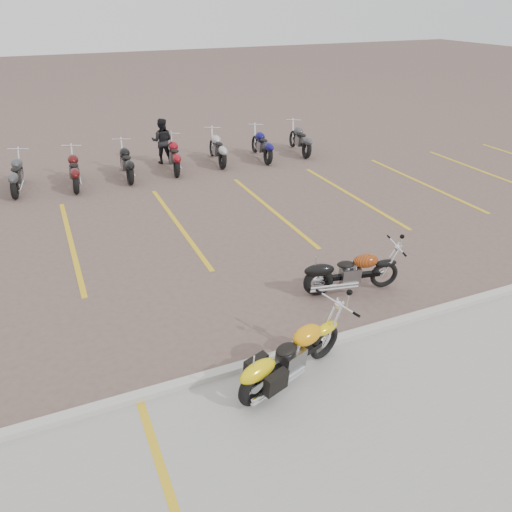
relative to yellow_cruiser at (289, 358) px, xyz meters
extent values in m
plane|color=brown|center=(0.06, 2.51, -0.44)|extent=(100.00, 100.00, 0.00)
cube|color=#9E9B93|center=(0.06, -1.99, -0.44)|extent=(60.00, 5.00, 0.01)
cube|color=#ADAAA3|center=(0.06, 0.51, -0.38)|extent=(60.00, 0.18, 0.12)
torus|color=black|center=(0.77, 0.27, -0.13)|extent=(0.63, 0.31, 0.63)
torus|color=black|center=(-0.66, -0.23, -0.13)|extent=(0.69, 0.38, 0.67)
cube|color=black|center=(0.06, 0.02, -0.07)|extent=(1.24, 0.53, 0.10)
cube|color=slate|center=(0.01, 0.00, -0.01)|extent=(0.48, 0.41, 0.33)
ellipsoid|color=orange|center=(0.31, 0.11, 0.28)|extent=(0.64, 0.48, 0.29)
ellipsoid|color=black|center=(-0.11, -0.04, 0.24)|extent=(0.44, 0.36, 0.12)
torus|color=black|center=(3.06, 1.73, -0.15)|extent=(0.60, 0.22, 0.59)
torus|color=black|center=(1.69, 2.02, -0.15)|extent=(0.64, 0.28, 0.62)
cube|color=black|center=(2.38, 1.87, -0.10)|extent=(1.17, 0.35, 0.09)
cube|color=slate|center=(2.33, 1.88, -0.04)|extent=(0.43, 0.34, 0.31)
ellipsoid|color=black|center=(2.62, 1.82, 0.23)|extent=(0.57, 0.39, 0.27)
ellipsoid|color=black|center=(2.22, 1.91, 0.19)|extent=(0.39, 0.30, 0.11)
imported|color=black|center=(1.10, 12.04, 0.35)|extent=(0.94, 0.85, 1.58)
camera|label=1|loc=(-2.88, -5.33, 4.94)|focal=35.00mm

